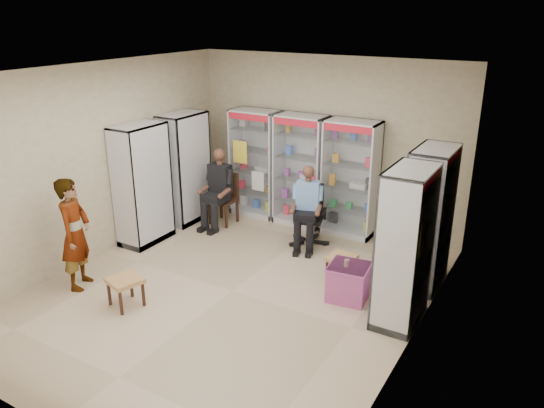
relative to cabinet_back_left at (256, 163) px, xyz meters
The scene contains 18 objects.
floor 3.18m from the cabinet_back_left, 64.54° to the right, with size 6.00×6.00×0.00m, color tan.
room_shell 3.18m from the cabinet_back_left, 64.54° to the right, with size 5.02×6.02×3.01m.
cabinet_back_left is the anchor object (origin of this frame).
cabinet_back_mid 0.95m from the cabinet_back_left, ahead, with size 0.90×0.50×2.00m, color #B4B7BB.
cabinet_back_right 1.90m from the cabinet_back_left, ahead, with size 0.90×0.50×2.00m, color #9D9FA4.
cabinet_right_far 3.71m from the cabinet_back_left, 17.75° to the right, with size 0.50×0.90×2.00m, color silver.
cabinet_right_near 4.18m from the cabinet_back_left, 32.28° to the right, with size 0.50×0.90×2.00m, color silver.
cabinet_left_far 1.32m from the cabinet_back_left, 135.00° to the right, with size 0.50×0.90×2.00m, color #9EA0A5.
cabinet_left_near 2.23m from the cabinet_back_left, 114.61° to the right, with size 0.50×0.90×2.00m, color #9DA0A4.
wooden_chair 0.94m from the cabinet_back_left, 108.90° to the right, with size 0.42×0.42×0.94m, color black.
seated_customer 0.88m from the cabinet_back_left, 107.77° to the right, with size 0.44×0.60×1.34m, color black, non-canonical shape.
office_chair 1.76m from the cabinet_back_left, 26.70° to the right, with size 0.55×0.55×1.02m, color black.
seated_shopkeeper 1.75m from the cabinet_back_left, 28.20° to the right, with size 0.43×0.59×1.29m, color #749BE6, non-canonical shape.
pink_trunk 3.55m from the cabinet_back_left, 36.86° to the right, with size 0.51×0.50×0.50m, color #B14793.
tea_glass 3.51m from the cabinet_back_left, 37.70° to the right, with size 0.07×0.07×0.10m, color #542307.
woven_stool_a 3.08m from the cabinet_back_left, 33.51° to the right, with size 0.38×0.38×0.38m, color #A77046.
woven_stool_b 3.84m from the cabinet_back_left, 85.34° to the right, with size 0.40×0.40×0.40m, color #A58245.
standing_man 3.74m from the cabinet_back_left, 100.03° to the right, with size 0.59×0.38×1.61m, color gray.
Camera 1 is at (3.79, -5.36, 3.74)m, focal length 35.00 mm.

